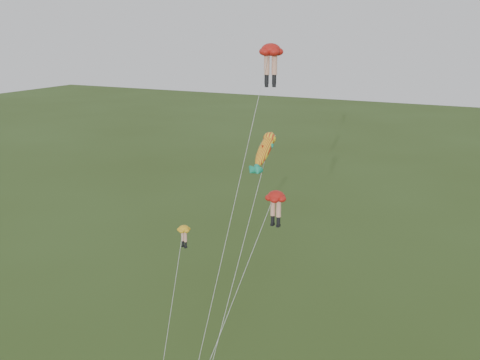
% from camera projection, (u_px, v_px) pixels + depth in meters
% --- Properties ---
extents(legs_kite_red_high, '(3.12, 9.51, 21.99)m').
position_uv_depth(legs_kite_red_high, '(270.00, 56.00, 36.29)').
color(legs_kite_red_high, red).
rests_on(legs_kite_red_high, ground).
extents(legs_kite_red_mid, '(3.70, 7.27, 12.53)m').
position_uv_depth(legs_kite_red_mid, '(275.00, 201.00, 35.67)').
color(legs_kite_red_mid, red).
rests_on(legs_kite_red_mid, ground).
extents(legs_kite_yellow, '(1.61, 5.62, 9.31)m').
position_uv_depth(legs_kite_yellow, '(183.00, 236.00, 38.38)').
color(legs_kite_yellow, gold).
rests_on(legs_kite_yellow, ground).
extents(fish_kite, '(2.14, 7.50, 16.45)m').
position_uv_depth(fish_kite, '(264.00, 151.00, 35.64)').
color(fish_kite, yellow).
rests_on(fish_kite, ground).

